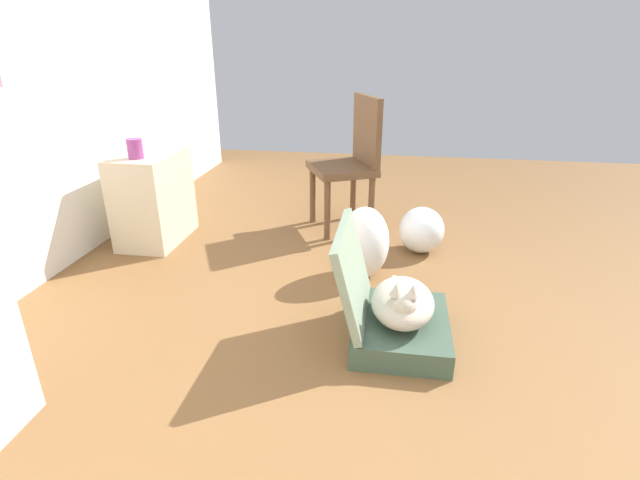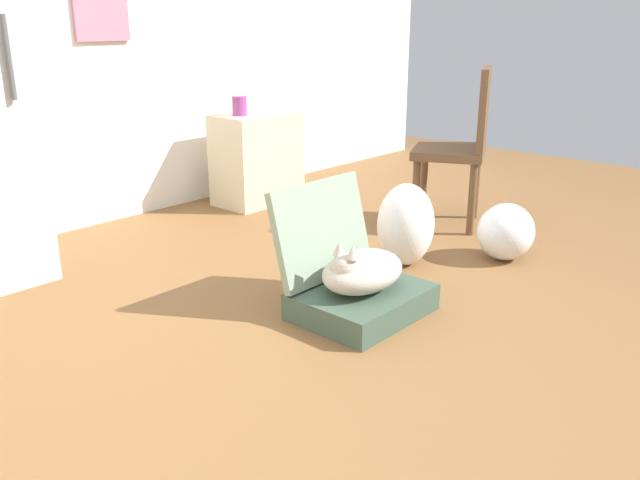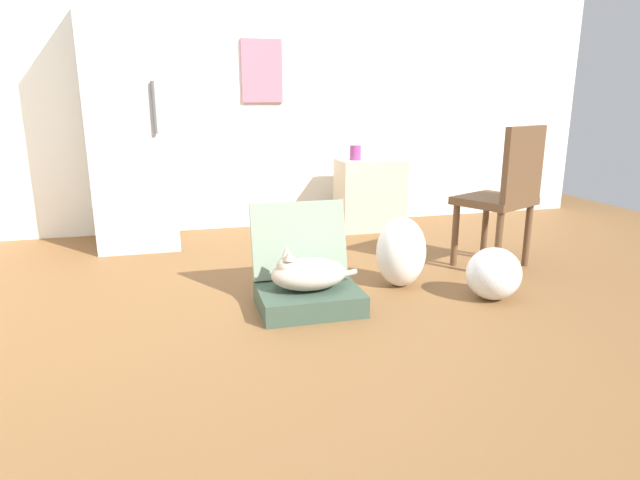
% 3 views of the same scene
% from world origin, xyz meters
% --- Properties ---
extents(ground_plane, '(7.68, 7.68, 0.00)m').
position_xyz_m(ground_plane, '(0.00, 0.00, 0.00)').
color(ground_plane, brown).
rests_on(ground_plane, ground).
extents(suitcase_base, '(0.54, 0.43, 0.11)m').
position_xyz_m(suitcase_base, '(0.02, 0.19, 0.06)').
color(suitcase_base, '#384C3D').
rests_on(suitcase_base, ground).
extents(suitcase_lid, '(0.54, 0.14, 0.42)m').
position_xyz_m(suitcase_lid, '(0.02, 0.42, 0.33)').
color(suitcase_lid, gray).
rests_on(suitcase_lid, suitcase_base).
extents(cat, '(0.48, 0.28, 0.23)m').
position_xyz_m(cat, '(0.01, 0.19, 0.20)').
color(cat, '#B2A899').
rests_on(cat, suitcase_base).
extents(plastic_bag_white, '(0.30, 0.28, 0.42)m').
position_xyz_m(plastic_bag_white, '(0.63, 0.41, 0.21)').
color(plastic_bag_white, white).
rests_on(plastic_bag_white, ground).
extents(plastic_bag_clear, '(0.31, 0.29, 0.30)m').
position_xyz_m(plastic_bag_clear, '(1.05, 0.07, 0.15)').
color(plastic_bag_clear, silver).
rests_on(plastic_bag_clear, ground).
extents(side_table, '(0.55, 0.35, 0.60)m').
position_xyz_m(side_table, '(0.96, 1.85, 0.30)').
color(side_table, beige).
rests_on(side_table, ground).
extents(vase_tall, '(0.09, 0.09, 0.12)m').
position_xyz_m(vase_tall, '(0.83, 1.85, 0.66)').
color(vase_tall, '#8C387A').
rests_on(vase_tall, side_table).
extents(chair, '(0.58, 0.56, 0.93)m').
position_xyz_m(chair, '(1.41, 0.57, 0.51)').
color(chair, brown).
rests_on(chair, ground).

